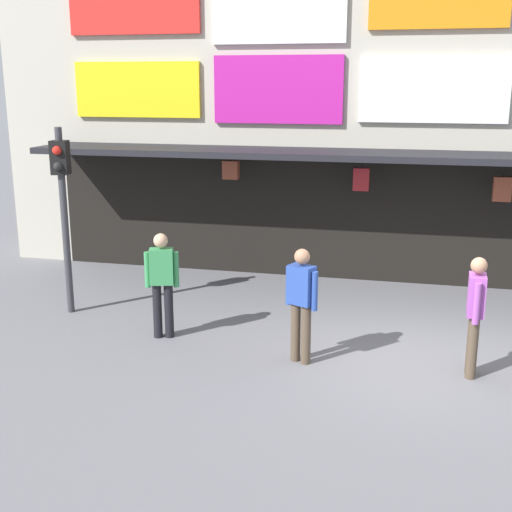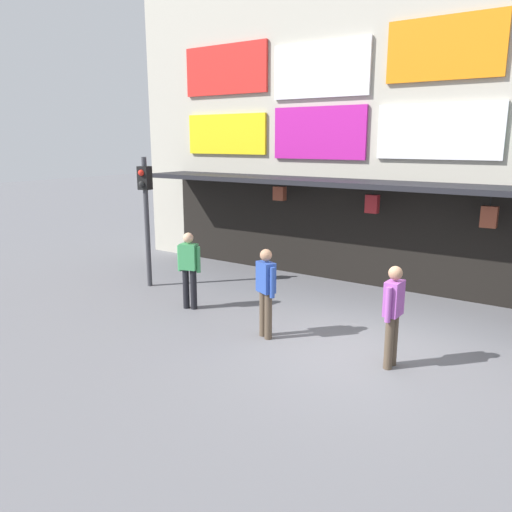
{
  "view_description": "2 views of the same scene",
  "coord_description": "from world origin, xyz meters",
  "px_view_note": "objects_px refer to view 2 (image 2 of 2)",
  "views": [
    {
      "loc": [
        -0.25,
        -9.32,
        3.92
      ],
      "look_at": [
        -2.49,
        0.15,
        1.39
      ],
      "focal_mm": 47.15,
      "sensor_mm": 36.0,
      "label": 1
    },
    {
      "loc": [
        3.1,
        -7.8,
        3.58
      ],
      "look_at": [
        -2.33,
        0.2,
        1.36
      ],
      "focal_mm": 35.31,
      "sensor_mm": 36.0,
      "label": 2
    }
  ],
  "objects_px": {
    "pedestrian_in_blue": "(189,266)",
    "pedestrian_in_red": "(393,311)",
    "pedestrian_in_white": "(266,288)",
    "traffic_light_near": "(146,201)"
  },
  "relations": [
    {
      "from": "pedestrian_in_white",
      "to": "pedestrian_in_blue",
      "type": "bearing_deg",
      "value": 168.5
    },
    {
      "from": "pedestrian_in_blue",
      "to": "pedestrian_in_red",
      "type": "distance_m",
      "value": 4.63
    },
    {
      "from": "traffic_light_near",
      "to": "pedestrian_in_red",
      "type": "xyz_separation_m",
      "value": [
        6.64,
        -1.14,
        -1.19
      ]
    },
    {
      "from": "pedestrian_in_blue",
      "to": "pedestrian_in_red",
      "type": "xyz_separation_m",
      "value": [
        4.62,
        -0.38,
        0.0
      ]
    },
    {
      "from": "pedestrian_in_white",
      "to": "pedestrian_in_blue",
      "type": "xyz_separation_m",
      "value": [
        -2.26,
        0.46,
        0.0
      ]
    },
    {
      "from": "pedestrian_in_red",
      "to": "pedestrian_in_blue",
      "type": "bearing_deg",
      "value": 175.26
    },
    {
      "from": "pedestrian_in_white",
      "to": "pedestrian_in_red",
      "type": "distance_m",
      "value": 2.35
    },
    {
      "from": "pedestrian_in_red",
      "to": "pedestrian_in_white",
      "type": "bearing_deg",
      "value": -178.1
    },
    {
      "from": "traffic_light_near",
      "to": "pedestrian_in_blue",
      "type": "relative_size",
      "value": 1.9
    },
    {
      "from": "traffic_light_near",
      "to": "pedestrian_in_blue",
      "type": "xyz_separation_m",
      "value": [
        2.02,
        -0.76,
        -1.19
      ]
    }
  ]
}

